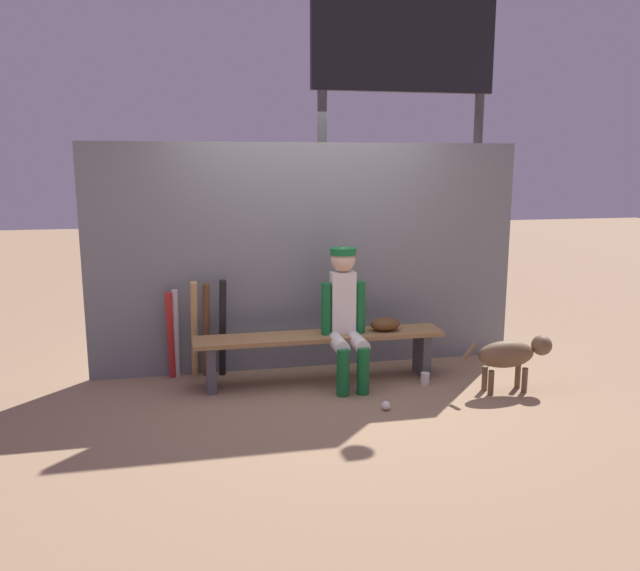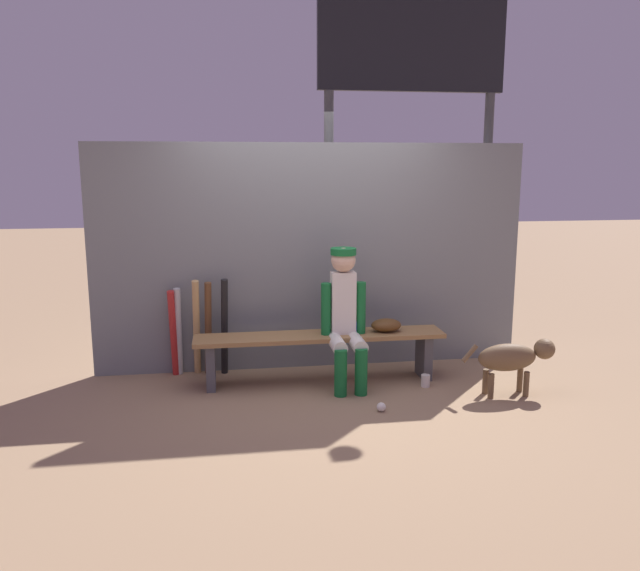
% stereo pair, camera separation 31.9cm
% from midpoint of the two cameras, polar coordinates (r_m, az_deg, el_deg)
% --- Properties ---
extents(ground_plane, '(30.00, 30.00, 0.00)m').
position_cam_midpoint_polar(ground_plane, '(5.96, -1.55, -8.58)').
color(ground_plane, '#937556').
extents(chainlink_fence, '(4.17, 0.03, 2.17)m').
position_cam_midpoint_polar(chainlink_fence, '(6.16, -2.43, 2.49)').
color(chainlink_fence, slate).
rests_on(chainlink_fence, ground_plane).
extents(dugout_bench, '(2.27, 0.36, 0.45)m').
position_cam_midpoint_polar(dugout_bench, '(5.85, -1.57, -5.34)').
color(dugout_bench, olive).
rests_on(dugout_bench, ground_plane).
extents(player_seated, '(0.41, 0.55, 1.24)m').
position_cam_midpoint_polar(player_seated, '(5.71, 0.70, -2.44)').
color(player_seated, silver).
rests_on(player_seated, ground_plane).
extents(baseball_glove, '(0.28, 0.20, 0.12)m').
position_cam_midpoint_polar(baseball_glove, '(5.95, 4.29, -3.46)').
color(baseball_glove, '#593819').
rests_on(baseball_glove, dugout_bench).
extents(bat_aluminum_black, '(0.10, 0.21, 0.94)m').
position_cam_midpoint_polar(bat_aluminum_black, '(6.05, -10.17, -3.80)').
color(bat_aluminum_black, black).
rests_on(bat_aluminum_black, ground_plane).
extents(bat_wood_dark, '(0.10, 0.20, 0.91)m').
position_cam_midpoint_polar(bat_wood_dark, '(6.07, -11.60, -3.95)').
color(bat_wood_dark, brown).
rests_on(bat_wood_dark, ground_plane).
extents(bat_wood_tan, '(0.08, 0.27, 0.94)m').
position_cam_midpoint_polar(bat_wood_tan, '(6.07, -12.62, -3.85)').
color(bat_wood_tan, tan).
rests_on(bat_wood_tan, ground_plane).
extents(bat_aluminum_silver, '(0.08, 0.16, 0.85)m').
position_cam_midpoint_polar(bat_aluminum_silver, '(6.12, -14.20, -4.21)').
color(bat_aluminum_silver, '#B7B7BC').
rests_on(bat_aluminum_silver, ground_plane).
extents(bat_aluminum_red, '(0.08, 0.18, 0.84)m').
position_cam_midpoint_polar(bat_aluminum_red, '(6.11, -14.63, -4.35)').
color(bat_aluminum_red, '#B22323').
rests_on(bat_aluminum_red, ground_plane).
extents(baseball, '(0.07, 0.07, 0.07)m').
position_cam_midpoint_polar(baseball, '(5.32, 4.15, -10.64)').
color(baseball, white).
rests_on(baseball, ground_plane).
extents(cup_on_ground, '(0.08, 0.08, 0.11)m').
position_cam_midpoint_polar(cup_on_ground, '(5.92, 7.81, -8.24)').
color(cup_on_ground, silver).
rests_on(cup_on_ground, ground_plane).
extents(cup_on_bench, '(0.08, 0.08, 0.11)m').
position_cam_midpoint_polar(cup_on_bench, '(5.85, 1.34, -3.73)').
color(cup_on_bench, '#1E47AD').
rests_on(cup_on_bench, dugout_bench).
extents(scoreboard, '(2.26, 0.27, 3.92)m').
position_cam_midpoint_polar(scoreboard, '(7.10, 6.55, 17.16)').
color(scoreboard, '#3F3F42').
rests_on(scoreboard, ground_plane).
extents(dog, '(0.84, 0.20, 0.49)m').
position_cam_midpoint_polar(dog, '(5.83, 15.22, -5.94)').
color(dog, brown).
rests_on(dog, ground_plane).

